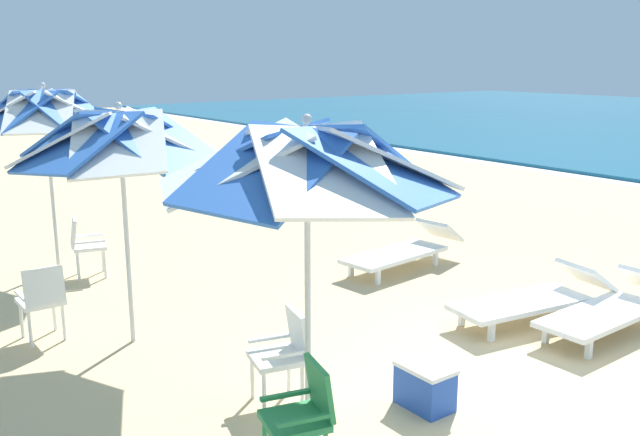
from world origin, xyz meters
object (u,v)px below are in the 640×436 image
at_px(beach_umbrella_0, 307,162).
at_px(plastic_chair_3, 84,243).
at_px(beach_umbrella_2, 45,111).
at_px(plastic_chair_1, 284,351).
at_px(sun_lounger_3, 404,250).
at_px(sun_lounger_2, 534,298).
at_px(sun_lounger_1, 611,308).
at_px(plastic_chair_2, 42,298).
at_px(plastic_chair_0, 303,412).
at_px(beach_umbrella_1, 120,139).
at_px(cooler_box, 425,386).

bearing_deg(beach_umbrella_0, plastic_chair_3, -178.67).
bearing_deg(beach_umbrella_2, plastic_chair_3, 23.42).
distance_m(plastic_chair_1, beach_umbrella_2, 5.61).
bearing_deg(sun_lounger_3, beach_umbrella_2, -125.46).
distance_m(beach_umbrella_0, sun_lounger_2, 4.09).
bearing_deg(beach_umbrella_2, sun_lounger_1, 35.22).
bearing_deg(sun_lounger_3, plastic_chair_2, -94.25).
xyz_separation_m(plastic_chair_0, beach_umbrella_1, (-3.13, -0.08, 1.72)).
xyz_separation_m(beach_umbrella_0, plastic_chair_1, (-0.49, 0.09, -1.76)).
height_order(beach_umbrella_1, cooler_box, beach_umbrella_1).
bearing_deg(cooler_box, sun_lounger_2, 106.05).
relative_size(plastic_chair_1, cooler_box, 1.73).
distance_m(plastic_chair_0, sun_lounger_3, 5.36).
height_order(beach_umbrella_2, sun_lounger_3, beach_umbrella_2).
relative_size(beach_umbrella_0, beach_umbrella_2, 0.97).
height_order(plastic_chair_1, sun_lounger_3, plastic_chair_1).
bearing_deg(plastic_chair_3, sun_lounger_3, 58.33).
height_order(sun_lounger_1, cooler_box, sun_lounger_1).
bearing_deg(sun_lounger_2, plastic_chair_3, -142.82).
distance_m(plastic_chair_0, cooler_box, 1.49).
xyz_separation_m(beach_umbrella_1, plastic_chair_3, (-2.62, 0.36, -1.72)).
bearing_deg(plastic_chair_1, plastic_chair_3, -177.48).
relative_size(beach_umbrella_0, plastic_chair_1, 3.03).
height_order(plastic_chair_3, sun_lounger_2, plastic_chair_3).
xyz_separation_m(plastic_chair_2, sun_lounger_2, (2.82, 4.81, -0.22)).
height_order(plastic_chair_3, sun_lounger_1, plastic_chair_3).
height_order(beach_umbrella_1, plastic_chair_2, beach_umbrella_1).
bearing_deg(sun_lounger_1, plastic_chair_3, -143.79).
relative_size(beach_umbrella_2, cooler_box, 5.42).
bearing_deg(beach_umbrella_2, sun_lounger_2, 35.98).
distance_m(plastic_chair_1, sun_lounger_1, 3.98).
xyz_separation_m(beach_umbrella_0, plastic_chair_2, (-3.21, -1.25, -1.76)).
relative_size(plastic_chair_1, sun_lounger_3, 0.39).
relative_size(beach_umbrella_1, beach_umbrella_2, 0.96).
height_order(beach_umbrella_0, beach_umbrella_1, beach_umbrella_0).
bearing_deg(beach_umbrella_0, beach_umbrella_1, -169.64).
bearing_deg(beach_umbrella_1, plastic_chair_2, -127.24).
bearing_deg(sun_lounger_1, plastic_chair_2, -124.28).
distance_m(plastic_chair_2, cooler_box, 4.23).
bearing_deg(plastic_chair_3, cooler_box, 11.78).
distance_m(beach_umbrella_1, sun_lounger_3, 4.68).
xyz_separation_m(beach_umbrella_0, cooler_box, (0.33, 1.04, -2.06)).
bearing_deg(plastic_chair_0, sun_lounger_2, 102.79).
relative_size(beach_umbrella_0, sun_lounger_1, 1.22).
xyz_separation_m(plastic_chair_1, sun_lounger_1, (0.83, 3.88, -0.22)).
relative_size(beach_umbrella_2, sun_lounger_2, 1.22).
height_order(beach_umbrella_0, plastic_chair_0, beach_umbrella_0).
bearing_deg(sun_lounger_3, sun_lounger_2, -5.20).
distance_m(beach_umbrella_0, plastic_chair_3, 5.53).
height_order(beach_umbrella_0, sun_lounger_3, beach_umbrella_0).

